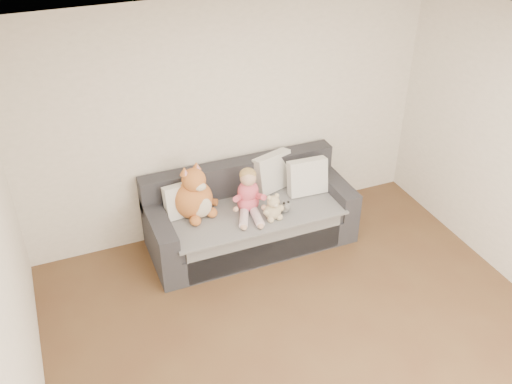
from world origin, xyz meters
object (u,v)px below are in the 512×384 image
(sofa, at_px, (249,217))
(teddy_bear, at_px, (273,209))
(plush_cat, at_px, (194,196))
(sippy_cup, at_px, (276,208))
(toddler, at_px, (249,195))

(sofa, distance_m, teddy_bear, 0.45)
(plush_cat, distance_m, sippy_cup, 0.86)
(sofa, relative_size, sippy_cup, 18.51)
(plush_cat, relative_size, teddy_bear, 2.12)
(sofa, bearing_deg, toddler, -114.75)
(toddler, bearing_deg, teddy_bear, -33.17)
(plush_cat, height_order, teddy_bear, plush_cat)
(sofa, xyz_separation_m, plush_cat, (-0.59, 0.04, 0.39))
(plush_cat, relative_size, sippy_cup, 5.25)
(toddler, bearing_deg, sippy_cup, -11.30)
(toddler, bearing_deg, sofa, 80.85)
(toddler, xyz_separation_m, plush_cat, (-0.54, 0.16, 0.02))
(toddler, relative_size, teddy_bear, 1.74)
(plush_cat, bearing_deg, toddler, -37.24)
(toddler, distance_m, plush_cat, 0.56)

